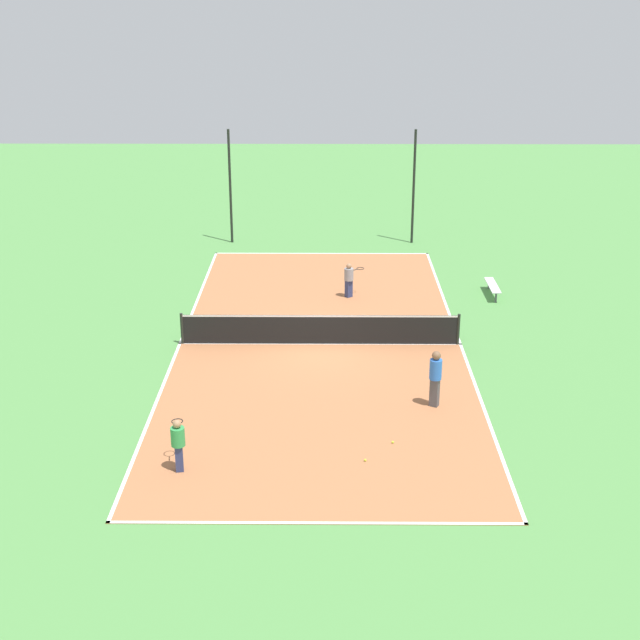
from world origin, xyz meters
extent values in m
plane|color=#518E47|center=(0.00, 0.00, 0.00)|extent=(80.00, 80.00, 0.00)
cube|color=#AD6B42|center=(0.00, 0.00, 0.01)|extent=(9.80, 21.80, 0.02)
cube|color=white|center=(-4.85, 0.00, 0.02)|extent=(0.10, 21.80, 0.00)
cube|color=white|center=(4.85, 0.00, 0.02)|extent=(0.10, 21.80, 0.00)
cube|color=white|center=(0.00, -10.85, 0.02)|extent=(9.80, 0.10, 0.00)
cube|color=white|center=(0.00, 10.85, 0.02)|extent=(9.80, 0.10, 0.00)
cube|color=white|center=(0.00, 0.00, 0.02)|extent=(9.80, 0.10, 0.00)
cylinder|color=black|center=(-4.75, 0.00, 0.57)|extent=(0.10, 0.10, 1.10)
cylinder|color=black|center=(4.75, 0.00, 0.57)|extent=(0.10, 0.10, 1.10)
cube|color=black|center=(0.00, 0.00, 0.55)|extent=(9.50, 0.03, 1.05)
cube|color=white|center=(0.00, 0.00, 1.04)|extent=(9.50, 0.04, 0.06)
cube|color=silver|center=(6.83, 5.13, 0.43)|extent=(0.36, 1.93, 0.04)
cylinder|color=#4C4C51|center=(6.83, 4.32, 0.21)|extent=(0.08, 0.08, 0.41)
cylinder|color=#4C4C51|center=(6.83, 5.95, 0.21)|extent=(0.08, 0.08, 0.41)
cube|color=navy|center=(-3.54, -8.50, 0.38)|extent=(0.24, 0.28, 0.72)
cylinder|color=green|center=(-3.54, -8.50, 0.99)|extent=(0.42, 0.42, 0.50)
sphere|color=#A87A56|center=(-3.54, -8.50, 1.35)|extent=(0.21, 0.21, 0.21)
cylinder|color=#262626|center=(-3.60, -8.18, 1.11)|extent=(0.08, 0.28, 0.03)
torus|color=black|center=(-3.64, -7.90, 1.11)|extent=(0.35, 0.35, 0.02)
cube|color=#4C4C51|center=(3.40, -4.76, 0.46)|extent=(0.32, 0.30, 0.87)
cylinder|color=blue|center=(3.40, -4.76, 1.20)|extent=(0.49, 0.49, 0.61)
sphere|color=brown|center=(3.40, -4.76, 1.63)|extent=(0.26, 0.26, 0.26)
cube|color=navy|center=(1.10, 4.87, 0.37)|extent=(0.32, 0.31, 0.69)
cylinder|color=gray|center=(1.10, 4.87, 0.96)|extent=(0.51, 0.51, 0.48)
sphere|color=#A87A56|center=(1.10, 4.87, 1.30)|extent=(0.21, 0.21, 0.21)
cylinder|color=#262626|center=(1.35, 5.08, 1.08)|extent=(0.23, 0.20, 0.03)
torus|color=black|center=(1.56, 5.26, 1.08)|extent=(0.43, 0.43, 0.02)
sphere|color=#CCE033|center=(-0.42, 1.56, 0.06)|extent=(0.07, 0.07, 0.07)
sphere|color=#CCE033|center=(-3.44, 1.13, 0.06)|extent=(0.07, 0.07, 0.07)
sphere|color=#CCE033|center=(2.03, -7.05, 0.06)|extent=(0.07, 0.07, 0.07)
sphere|color=#CCE033|center=(1.24, -8.02, 0.06)|extent=(0.07, 0.07, 0.07)
cylinder|color=black|center=(-4.30, 12.76, 2.69)|extent=(0.12, 0.12, 5.38)
cylinder|color=black|center=(4.30, 12.76, 2.69)|extent=(0.12, 0.12, 5.38)
camera|label=1|loc=(0.20, -28.42, 11.81)|focal=50.00mm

